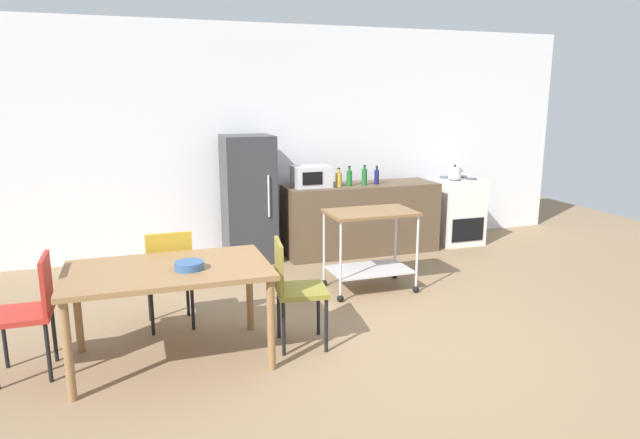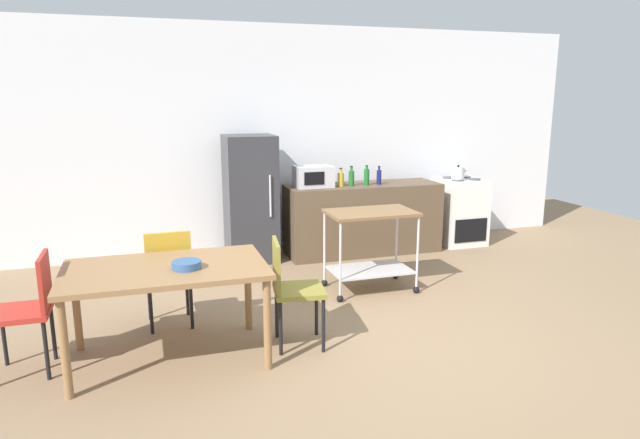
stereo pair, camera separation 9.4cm
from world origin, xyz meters
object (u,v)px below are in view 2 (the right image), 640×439
at_px(kitchen_cart, 371,237).
at_px(bottle_olive_oil, 367,177).
at_px(chair_mustard, 168,271).
at_px(bottle_hot_sauce, 351,178).
at_px(bottle_soda, 379,177).
at_px(microwave, 313,176).
at_px(dining_table, 166,277).
at_px(chair_red, 30,305).
at_px(fruit_bowl, 187,265).
at_px(chair_olive, 291,285).
at_px(kettle, 458,173).
at_px(bottle_sesame_oil, 341,179).
at_px(stove_oven, 460,211).
at_px(refrigerator, 251,199).

distance_m(kitchen_cart, bottle_olive_oil, 1.47).
height_order(chair_mustard, bottle_hot_sauce, bottle_hot_sauce).
bearing_deg(bottle_soda, microwave, 175.28).
bearing_deg(chair_mustard, dining_table, 84.85).
distance_m(dining_table, kitchen_cart, 2.33).
distance_m(chair_red, microwave, 3.72).
xyz_separation_m(dining_table, microwave, (1.90, 2.41, 0.36)).
bearing_deg(dining_table, bottle_hot_sauce, 44.39).
bearing_deg(fruit_bowl, chair_olive, 3.21).
height_order(chair_mustard, kettle, kettle).
bearing_deg(dining_table, kitchen_cart, 25.69).
distance_m(chair_red, fruit_bowl, 1.16).
height_order(chair_mustard, kitchen_cart, chair_mustard).
bearing_deg(bottle_sesame_oil, stove_oven, 3.26).
bearing_deg(chair_olive, kettle, -43.23).
relative_size(chair_olive, bottle_soda, 3.75).
height_order(chair_red, kitchen_cart, chair_red).
distance_m(dining_table, fruit_bowl, 0.21).
distance_m(bottle_soda, kettle, 1.14).
bearing_deg(dining_table, chair_red, 173.89).
bearing_deg(chair_olive, microwave, -13.06).
relative_size(microwave, bottle_sesame_oil, 1.97).
relative_size(kitchen_cart, bottle_sesame_oil, 3.89).
xyz_separation_m(dining_table, kitchen_cart, (2.10, 1.01, -0.10)).
bearing_deg(bottle_hot_sauce, stove_oven, 3.10).
relative_size(bottle_sesame_oil, bottle_olive_oil, 0.92).
height_order(chair_olive, stove_oven, stove_oven).
xyz_separation_m(chair_red, fruit_bowl, (1.11, -0.19, 0.26)).
bearing_deg(bottle_hot_sauce, fruit_bowl, -132.65).
xyz_separation_m(bottle_olive_oil, bottle_soda, (0.18, 0.01, -0.01)).
relative_size(refrigerator, bottle_sesame_oil, 6.63).
height_order(chair_olive, chair_mustard, same).
height_order(chair_red, bottle_olive_oil, bottle_olive_oil).
bearing_deg(kitchen_cart, bottle_soda, 63.40).
bearing_deg(bottle_olive_oil, kettle, -0.18).
height_order(chair_red, microwave, microwave).
distance_m(dining_table, bottle_hot_sauce, 3.35).
height_order(dining_table, microwave, microwave).
bearing_deg(microwave, bottle_hot_sauce, -8.92).
bearing_deg(bottle_hot_sauce, chair_mustard, -144.21).
distance_m(kitchen_cart, bottle_sesame_oil, 1.38).
bearing_deg(chair_red, chair_olive, 85.74).
relative_size(refrigerator, microwave, 3.37).
bearing_deg(bottle_sesame_oil, bottle_soda, 1.86).
relative_size(chair_mustard, microwave, 1.93).
height_order(microwave, bottle_hot_sauce, microwave).
distance_m(stove_oven, bottle_olive_oil, 1.54).
distance_m(stove_oven, bottle_soda, 1.38).
bearing_deg(kitchen_cart, chair_mustard, -169.93).
xyz_separation_m(kitchen_cart, bottle_sesame_oil, (0.14, 1.31, 0.42)).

